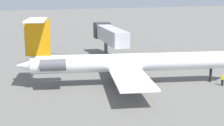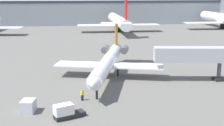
{
  "view_description": "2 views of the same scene",
  "coord_description": "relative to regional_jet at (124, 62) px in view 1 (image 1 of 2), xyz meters",
  "views": [
    {
      "loc": [
        -39.37,
        18.56,
        12.4
      ],
      "look_at": [
        -0.47,
        1.46,
        2.79
      ],
      "focal_mm": 49.75,
      "sensor_mm": 36.0,
      "label": 1
    },
    {
      "loc": [
        -10.13,
        -54.58,
        15.73
      ],
      "look_at": [
        -2.11,
        -1.66,
        3.18
      ],
      "focal_mm": 48.61,
      "sensor_mm": 36.0,
      "label": 2
    }
  ],
  "objects": [
    {
      "name": "jet_bridge",
      "position": [
        16.98,
        -5.05,
        1.48
      ],
      "size": [
        16.85,
        5.58,
        6.42
      ],
      "color": "#ADADB2",
      "rests_on": "ground_plane"
    },
    {
      "name": "ground_plane",
      "position": [
        2.38,
        -0.55,
        -3.3
      ],
      "size": [
        400.0,
        400.0,
        0.1
      ],
      "primitive_type": "cube",
      "color": "#66635E"
    },
    {
      "name": "regional_jet",
      "position": [
        0.0,
        0.0,
        0.0
      ],
      "size": [
        20.73,
        30.36,
        9.15
      ],
      "color": "white",
      "rests_on": "ground_plane"
    },
    {
      "name": "ground_crew_marshaller",
      "position": [
        -5.74,
        -12.24,
        -2.4
      ],
      "size": [
        0.47,
        0.46,
        1.69
      ],
      "color": "black",
      "rests_on": "ground_plane"
    }
  ]
}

